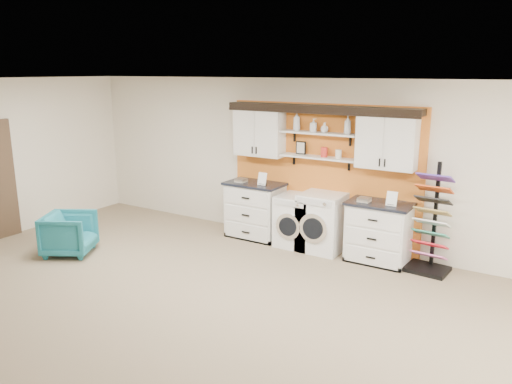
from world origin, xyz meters
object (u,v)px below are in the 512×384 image
Objects in this scene: base_cabinet_left at (255,210)px; dryer at (322,222)px; sample_rack at (430,237)px; armchair at (69,234)px; washer at (297,221)px; base_cabinet_right at (378,232)px.

base_cabinet_left is 1.30m from dryer.
sample_rack is 2.18× the size of armchair.
sample_rack reaches higher than base_cabinet_left.
dryer is (0.45, -0.00, 0.05)m from washer.
armchair is (-4.37, -2.32, -0.14)m from base_cabinet_right.
dryer is 1.29× the size of armchair.
base_cabinet_right is at bearing 0.14° from washer.
base_cabinet_left is 3.03m from sample_rack.
armchair is at bearing -150.79° from sample_rack.
base_cabinet_left is 2.26m from base_cabinet_right.
base_cabinet_right reaches higher than armchair.
washer is at bearing 180.00° from dryer.
washer is 3.76m from armchair.
sample_rack is at bearing 0.66° from base_cabinet_left.
washer is (0.85, -0.00, -0.06)m from base_cabinet_left.
base_cabinet_right is 1.01× the size of dryer.
sample_rack is at bearing 1.27° from dryer.
base_cabinet_right is at bearing 0.00° from base_cabinet_left.
base_cabinet_left reaches higher than armchair.
armchair is at bearing -132.35° from base_cabinet_left.
base_cabinet_left is 0.85m from washer.
washer is at bearing -174.37° from sample_rack.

